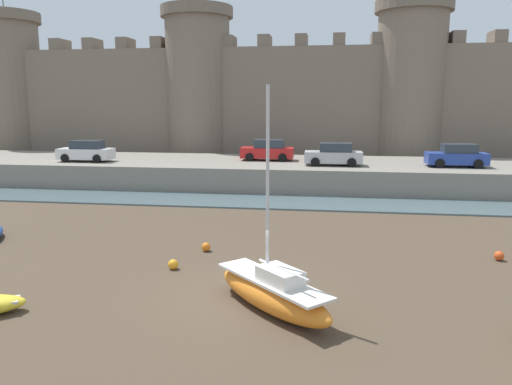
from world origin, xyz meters
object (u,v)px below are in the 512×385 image
object	(u,v)px
car_quay_west	(457,156)
car_quay_centre_east	(334,155)
mooring_buoy_near_shore	(173,264)
mooring_buoy_mid_mud	(499,256)
sailboat_foreground_right	(273,292)
car_quay_centre_west	(86,151)
mooring_buoy_off_centre	(206,247)
car_quay_east	(268,150)

from	to	relation	value
car_quay_west	car_quay_centre_east	xyz separation A→B (m)	(-8.57, -0.43, 0.00)
mooring_buoy_near_shore	car_quay_centre_east	xyz separation A→B (m)	(6.13, 18.68, 2.37)
mooring_buoy_mid_mud	car_quay_west	bearing A→B (deg)	82.86
sailboat_foreground_right	mooring_buoy_near_shore	world-z (taller)	sailboat_foreground_right
mooring_buoy_near_shore	car_quay_west	world-z (taller)	car_quay_west
mooring_buoy_mid_mud	mooring_buoy_near_shore	distance (m)	13.02
sailboat_foreground_right	mooring_buoy_near_shore	size ratio (longest dim) A/B	17.56
car_quay_west	car_quay_centre_west	xyz separation A→B (m)	(-27.40, -0.77, 0.00)
mooring_buoy_near_shore	car_quay_centre_west	world-z (taller)	car_quay_centre_west
car_quay_west	mooring_buoy_off_centre	bearing A→B (deg)	-130.11
car_quay_centre_east	car_quay_west	bearing A→B (deg)	2.89
sailboat_foreground_right	mooring_buoy_off_centre	size ratio (longest dim) A/B	17.79
sailboat_foreground_right	mooring_buoy_mid_mud	size ratio (longest dim) A/B	17.41
sailboat_foreground_right	car_quay_centre_east	bearing A→B (deg)	84.95
mooring_buoy_off_centre	car_quay_east	distance (m)	18.84
car_quay_east	car_quay_centre_west	distance (m)	13.99
car_quay_west	car_quay_centre_east	size ratio (longest dim) A/B	1.00
sailboat_foreground_right	car_quay_east	distance (m)	24.69
mooring_buoy_near_shore	car_quay_west	size ratio (longest dim) A/B	0.09
mooring_buoy_near_shore	car_quay_centre_west	size ratio (longest dim) A/B	0.09
mooring_buoy_mid_mud	car_quay_east	bearing A→B (deg)	122.66
mooring_buoy_near_shore	car_quay_east	world-z (taller)	car_quay_east
car_quay_centre_west	mooring_buoy_mid_mud	bearing A→B (deg)	-31.24
mooring_buoy_off_centre	car_quay_centre_west	distance (m)	20.90
mooring_buoy_mid_mud	car_quay_west	xyz separation A→B (m)	(2.02, 16.16, 2.36)
mooring_buoy_mid_mud	car_quay_centre_east	distance (m)	17.20
mooring_buoy_off_centre	car_quay_centre_west	bearing A→B (deg)	130.08
car_quay_west	car_quay_east	distance (m)	13.84
mooring_buoy_near_shore	car_quay_centre_west	bearing A→B (deg)	124.69
mooring_buoy_mid_mud	car_quay_centre_west	size ratio (longest dim) A/B	0.09
mooring_buoy_near_shore	car_quay_west	bearing A→B (deg)	52.41
sailboat_foreground_right	mooring_buoy_off_centre	distance (m)	6.73
mooring_buoy_off_centre	car_quay_centre_east	distance (m)	17.28
sailboat_foreground_right	car_quay_west	bearing A→B (deg)	64.83
car_quay_centre_west	car_quay_centre_east	bearing A→B (deg)	1.03
mooring_buoy_near_shore	car_quay_centre_west	distance (m)	22.43
mooring_buoy_mid_mud	car_quay_east	size ratio (longest dim) A/B	0.09
mooring_buoy_mid_mud	car_quay_centre_west	xyz separation A→B (m)	(-25.37, 15.39, 2.36)
car_quay_centre_west	car_quay_centre_east	world-z (taller)	same
sailboat_foreground_right	car_quay_east	size ratio (longest dim) A/B	1.65
sailboat_foreground_right	car_quay_centre_west	xyz separation A→B (m)	(-16.89, 21.60, 1.96)
car_quay_centre_east	car_quay_centre_west	bearing A→B (deg)	-178.97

